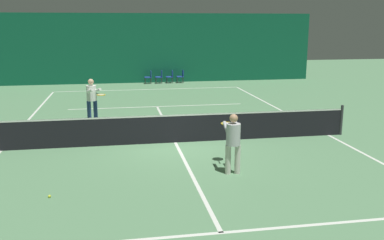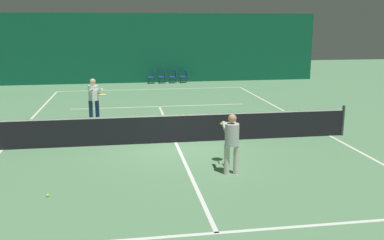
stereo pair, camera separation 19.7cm
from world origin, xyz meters
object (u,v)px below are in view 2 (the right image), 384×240
(courtside_chair_2, at_px, (174,76))
(player_near, at_px, (232,139))
(courtside_chair_0, at_px, (153,76))
(tennis_ball, at_px, (48,195))
(courtside_chair_3, at_px, (185,76))
(courtside_chair_1, at_px, (163,76))
(tennis_net, at_px, (176,128))
(player_far, at_px, (94,97))

(courtside_chair_2, bearing_deg, player_near, -1.92)
(courtside_chair_0, distance_m, tennis_ball, 18.94)
(courtside_chair_3, bearing_deg, courtside_chair_1, -90.00)
(tennis_net, relative_size, tennis_ball, 181.82)
(courtside_chair_1, bearing_deg, tennis_net, -3.81)
(tennis_ball, bearing_deg, courtside_chair_0, 78.69)
(player_near, relative_size, courtside_chair_2, 1.92)
(tennis_ball, bearing_deg, courtside_chair_2, 74.53)
(player_far, xyz_separation_m, courtside_chair_0, (3.11, 10.73, -0.52))
(courtside_chair_1, bearing_deg, courtside_chair_3, 90.00)
(player_far, bearing_deg, tennis_net, 13.20)
(tennis_net, distance_m, courtside_chair_3, 14.68)
(player_far, distance_m, courtside_chair_2, 11.66)
(player_far, height_order, courtside_chair_2, player_far)
(player_near, height_order, courtside_chair_3, player_near)
(tennis_net, bearing_deg, player_near, -71.39)
(courtside_chair_1, distance_m, courtside_chair_3, 1.42)
(player_far, relative_size, courtside_chair_1, 2.05)
(courtside_chair_1, xyz_separation_m, courtside_chair_3, (1.42, 0.00, 0.00))
(player_far, relative_size, courtside_chair_3, 2.05)
(tennis_net, relative_size, player_far, 6.97)
(courtside_chair_0, bearing_deg, courtside_chair_3, 90.00)
(courtside_chair_0, xyz_separation_m, tennis_ball, (-3.72, -18.57, -0.45))
(player_far, bearing_deg, courtside_chair_3, 129.91)
(tennis_net, xyz_separation_m, player_near, (1.08, -3.22, 0.43))
(player_near, height_order, courtside_chair_0, player_near)
(player_near, bearing_deg, courtside_chair_3, 0.22)
(player_far, xyz_separation_m, courtside_chair_1, (3.82, 10.73, -0.52))
(player_far, height_order, courtside_chair_1, player_far)
(courtside_chair_1, height_order, tennis_ball, courtside_chair_1)
(player_far, height_order, courtside_chair_3, player_far)
(tennis_net, xyz_separation_m, player_far, (-2.86, 3.75, 0.49))
(tennis_net, distance_m, player_far, 4.74)
(tennis_net, xyz_separation_m, tennis_ball, (-3.46, -4.08, -0.48))
(courtside_chair_2, bearing_deg, tennis_ball, -15.47)
(courtside_chair_1, bearing_deg, tennis_ball, -13.41)
(courtside_chair_1, xyz_separation_m, courtside_chair_2, (0.71, 0.00, 0.00))
(courtside_chair_3, bearing_deg, tennis_ball, -17.48)
(tennis_net, distance_m, courtside_chair_1, 14.52)
(courtside_chair_2, bearing_deg, courtside_chair_3, 90.00)
(player_far, height_order, tennis_ball, player_far)
(player_far, relative_size, tennis_ball, 26.09)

